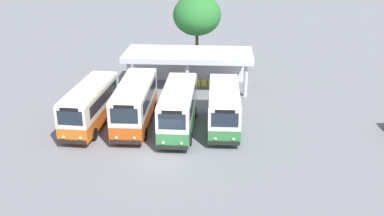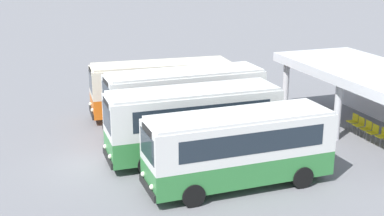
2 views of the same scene
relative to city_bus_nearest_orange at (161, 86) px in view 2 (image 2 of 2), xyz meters
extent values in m
plane|color=slate|center=(6.02, -4.45, -1.71)|extent=(180.00, 180.00, 0.00)
cylinder|color=black|center=(0.86, -2.48, -1.26)|extent=(0.28, 0.91, 0.90)
cylinder|color=black|center=(-1.16, -2.36, -1.26)|extent=(0.28, 0.91, 0.90)
cylinder|color=black|center=(1.16, 2.39, -1.26)|extent=(0.28, 0.91, 0.90)
cylinder|color=black|center=(-0.86, 2.51, -1.26)|extent=(0.28, 0.91, 0.90)
cube|color=orange|center=(0.00, 0.01, -0.81)|extent=(2.61, 7.99, 1.03)
cube|color=beige|center=(0.00, 0.01, 0.47)|extent=(2.61, 7.99, 1.55)
cube|color=beige|center=(0.00, 0.01, 1.31)|extent=(2.53, 7.75, 0.12)
cube|color=black|center=(-0.24, -3.94, -1.19)|extent=(2.02, 0.23, 0.28)
cube|color=#1E2833|center=(-0.24, -3.90, 0.52)|extent=(1.74, 0.16, 1.01)
cube|color=black|center=(-0.24, -3.90, 1.13)|extent=(1.28, 0.13, 0.24)
cube|color=#1E2833|center=(1.06, 0.05, 0.52)|extent=(0.43, 6.29, 0.85)
cube|color=#1E2833|center=(-1.04, 0.18, 0.52)|extent=(0.43, 6.29, 0.85)
sphere|color=#EAEACC|center=(0.34, -3.97, -0.88)|extent=(0.20, 0.20, 0.20)
sphere|color=#EAEACC|center=(-0.83, -3.90, -0.88)|extent=(0.20, 0.20, 0.20)
cylinder|color=black|center=(4.40, -2.18, -1.26)|extent=(0.23, 0.90, 0.90)
cylinder|color=black|center=(2.25, -2.20, -1.26)|extent=(0.23, 0.90, 0.90)
cylinder|color=black|center=(4.35, 2.77, -1.26)|extent=(0.23, 0.90, 0.90)
cylinder|color=black|center=(2.20, 2.75, -1.26)|extent=(0.23, 0.90, 0.90)
cube|color=#D14C14|center=(3.30, 0.28, -0.76)|extent=(2.33, 8.01, 1.15)
cube|color=white|center=(3.30, 0.28, 0.65)|extent=(2.33, 8.01, 1.65)
cube|color=white|center=(3.30, 0.28, 1.53)|extent=(2.26, 7.77, 0.12)
cube|color=black|center=(3.34, -3.74, -1.19)|extent=(2.14, 0.12, 0.28)
cube|color=#1E2833|center=(3.34, -3.70, 0.70)|extent=(1.84, 0.07, 1.08)
cube|color=black|center=(3.34, -3.70, 1.35)|extent=(1.35, 0.06, 0.24)
cube|color=#1E2833|center=(4.41, 0.39, 0.70)|extent=(0.11, 6.39, 0.91)
cube|color=#1E2833|center=(2.19, 0.37, 0.70)|extent=(0.11, 6.39, 0.91)
sphere|color=#EAEACC|center=(3.96, -3.72, -0.88)|extent=(0.20, 0.20, 0.20)
sphere|color=#EAEACC|center=(2.73, -3.74, -0.88)|extent=(0.20, 0.20, 0.20)
cylinder|color=black|center=(7.61, -2.83, -1.26)|extent=(0.23, 0.90, 0.90)
cylinder|color=black|center=(5.54, -2.81, -1.26)|extent=(0.23, 0.90, 0.90)
cylinder|color=black|center=(7.66, 1.95, -1.26)|extent=(0.23, 0.90, 0.90)
cylinder|color=black|center=(5.59, 1.97, -1.26)|extent=(0.23, 0.90, 0.90)
cube|color=#337F3D|center=(6.60, -0.43, -0.79)|extent=(2.24, 7.73, 1.08)
cube|color=silver|center=(6.60, -0.43, 0.58)|extent=(2.24, 7.73, 1.66)
cube|color=silver|center=(6.60, -0.43, 1.47)|extent=(2.18, 7.49, 0.12)
cube|color=black|center=(6.56, -4.31, -1.19)|extent=(2.07, 0.12, 0.28)
cube|color=#1E2833|center=(6.56, -4.27, 0.63)|extent=(1.78, 0.07, 1.08)
cube|color=black|center=(6.56, -4.27, 1.29)|extent=(1.30, 0.06, 0.24)
cube|color=#1E2833|center=(7.68, -0.34, 0.63)|extent=(0.10, 6.16, 0.91)
cube|color=#1E2833|center=(5.52, -0.32, 0.63)|extent=(0.10, 6.16, 0.91)
sphere|color=#EAEACC|center=(7.16, -4.31, -0.88)|extent=(0.20, 0.20, 0.20)
sphere|color=#EAEACC|center=(5.97, -4.30, -0.88)|extent=(0.20, 0.20, 0.20)
cylinder|color=black|center=(10.98, -2.00, -1.26)|extent=(0.23, 0.90, 0.90)
cylinder|color=black|center=(8.88, -2.03, -1.26)|extent=(0.23, 0.90, 0.90)
cylinder|color=black|center=(10.92, 2.61, -1.26)|extent=(0.23, 0.90, 0.90)
cylinder|color=black|center=(8.82, 2.58, -1.26)|extent=(0.23, 0.90, 0.90)
cube|color=#337F3D|center=(9.90, 0.29, -0.84)|extent=(2.30, 7.46, 0.99)
cube|color=silver|center=(9.90, 0.29, 0.43)|extent=(2.30, 7.46, 1.53)
cube|color=silver|center=(9.90, 0.29, 1.25)|extent=(2.23, 7.24, 0.12)
cube|color=black|center=(9.95, -3.45, -1.19)|extent=(2.09, 0.13, 0.28)
cube|color=#1E2833|center=(9.95, -3.41, 0.48)|extent=(1.80, 0.08, 1.00)
cube|color=black|center=(9.95, -3.41, 1.07)|extent=(1.32, 0.07, 0.24)
cube|color=#1E2833|center=(10.99, 0.41, 0.48)|extent=(0.12, 5.94, 0.84)
cube|color=#1E2833|center=(8.81, 0.38, 0.48)|extent=(0.12, 5.94, 0.84)
sphere|color=#EAEACC|center=(10.56, -3.43, -0.88)|extent=(0.20, 0.20, 0.20)
sphere|color=#EAEACC|center=(9.35, -3.45, -0.88)|extent=(0.20, 0.20, 0.20)
cylinder|color=silver|center=(1.50, 7.07, -0.11)|extent=(0.36, 0.36, 3.20)
cylinder|color=silver|center=(6.65, 7.07, -0.11)|extent=(0.36, 0.36, 3.20)
cube|color=silver|center=(6.65, 9.05, 1.59)|extent=(11.59, 5.05, 0.20)
cube|color=silver|center=(6.65, 6.57, 1.35)|extent=(11.59, 0.10, 0.28)
cylinder|color=slate|center=(5.88, 8.53, -1.49)|extent=(0.03, 0.03, 0.44)
cylinder|color=slate|center=(5.53, 8.53, -1.49)|extent=(0.03, 0.03, 0.44)
cylinder|color=slate|center=(5.88, 8.88, -1.49)|extent=(0.03, 0.03, 0.44)
cylinder|color=slate|center=(5.53, 8.88, -1.49)|extent=(0.03, 0.03, 0.44)
cube|color=yellow|center=(5.71, 8.70, -1.25)|extent=(0.45, 0.45, 0.04)
cube|color=yellow|center=(5.70, 8.90, -1.05)|extent=(0.44, 0.05, 0.40)
cylinder|color=slate|center=(6.48, 8.47, -1.49)|extent=(0.03, 0.03, 0.44)
cylinder|color=slate|center=(6.13, 8.46, -1.49)|extent=(0.03, 0.03, 0.44)
cylinder|color=slate|center=(6.48, 8.82, -1.49)|extent=(0.03, 0.03, 0.44)
cylinder|color=slate|center=(6.12, 8.81, -1.49)|extent=(0.03, 0.03, 0.44)
cube|color=yellow|center=(6.30, 8.64, -1.25)|extent=(0.45, 0.45, 0.04)
cube|color=yellow|center=(6.30, 8.84, -1.05)|extent=(0.44, 0.05, 0.40)
cylinder|color=slate|center=(7.08, 8.45, -1.49)|extent=(0.03, 0.03, 0.44)
cylinder|color=slate|center=(6.73, 8.45, -1.49)|extent=(0.03, 0.03, 0.44)
cylinder|color=slate|center=(7.07, 8.81, -1.49)|extent=(0.03, 0.03, 0.44)
cylinder|color=slate|center=(6.72, 8.80, -1.49)|extent=(0.03, 0.03, 0.44)
cube|color=yellow|center=(6.90, 8.63, -1.25)|extent=(0.45, 0.45, 0.04)
cube|color=yellow|center=(6.90, 8.83, -1.05)|extent=(0.44, 0.05, 0.40)
cylinder|color=slate|center=(7.67, 8.40, -1.49)|extent=(0.03, 0.03, 0.44)
cylinder|color=slate|center=(7.32, 8.40, -1.49)|extent=(0.03, 0.03, 0.44)
cylinder|color=slate|center=(7.67, 8.75, -1.49)|extent=(0.03, 0.03, 0.44)
cylinder|color=slate|center=(7.32, 8.75, -1.49)|extent=(0.03, 0.03, 0.44)
cube|color=yellow|center=(7.50, 8.57, -1.25)|extent=(0.45, 0.45, 0.04)
cube|color=yellow|center=(7.49, 8.77, -1.05)|extent=(0.44, 0.05, 0.40)
cylinder|color=slate|center=(8.27, 8.46, -1.49)|extent=(0.03, 0.03, 0.44)
cylinder|color=slate|center=(7.92, 8.46, -1.49)|extent=(0.03, 0.03, 0.44)
cylinder|color=slate|center=(7.91, 8.81, -1.49)|extent=(0.03, 0.03, 0.44)
cube|color=yellow|center=(8.09, 8.64, -1.25)|extent=(0.45, 0.45, 0.04)
cylinder|color=slate|center=(8.52, 8.51, -1.49)|extent=(0.03, 0.03, 0.44)
camera|label=1|loc=(9.61, -30.43, 12.23)|focal=42.02mm
camera|label=2|loc=(27.20, -7.75, 7.33)|focal=48.50mm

